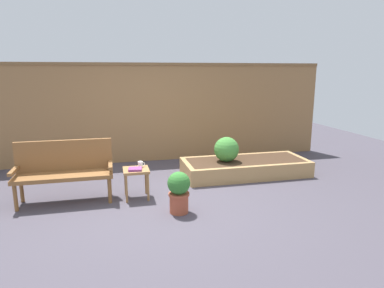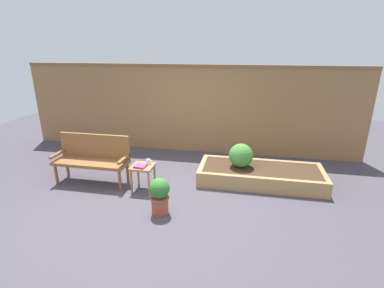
% 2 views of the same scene
% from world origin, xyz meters
% --- Properties ---
extents(ground_plane, '(14.00, 14.00, 0.00)m').
position_xyz_m(ground_plane, '(0.00, 0.00, 0.00)').
color(ground_plane, '#47424C').
extents(fence_back, '(8.40, 0.14, 2.16)m').
position_xyz_m(fence_back, '(0.00, 2.60, 1.09)').
color(fence_back, olive).
rests_on(fence_back, ground_plane).
extents(garden_bench, '(1.44, 0.48, 0.94)m').
position_xyz_m(garden_bench, '(-1.40, 0.48, 0.54)').
color(garden_bench, brown).
rests_on(garden_bench, ground_plane).
extents(side_table, '(0.40, 0.40, 0.48)m').
position_xyz_m(side_table, '(-0.32, 0.32, 0.40)').
color(side_table, '#9E7042').
rests_on(side_table, ground_plane).
extents(cup_on_table, '(0.11, 0.08, 0.09)m').
position_xyz_m(cup_on_table, '(-0.24, 0.42, 0.53)').
color(cup_on_table, white).
rests_on(cup_on_table, side_table).
extents(book_on_table, '(0.22, 0.21, 0.03)m').
position_xyz_m(book_on_table, '(-0.34, 0.25, 0.50)').
color(book_on_table, '#7F3875').
rests_on(book_on_table, side_table).
extents(potted_boxwood, '(0.33, 0.33, 0.60)m').
position_xyz_m(potted_boxwood, '(0.22, -0.40, 0.33)').
color(potted_boxwood, '#A84C33').
rests_on(potted_boxwood, ground_plane).
extents(raised_planter_bed, '(2.40, 1.00, 0.30)m').
position_xyz_m(raised_planter_bed, '(1.83, 1.07, 0.15)').
color(raised_planter_bed, '#AD8451').
rests_on(raised_planter_bed, ground_plane).
extents(shrub_near_bench, '(0.47, 0.47, 0.47)m').
position_xyz_m(shrub_near_bench, '(1.43, 1.05, 0.53)').
color(shrub_near_bench, brown).
rests_on(shrub_near_bench, raised_planter_bed).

